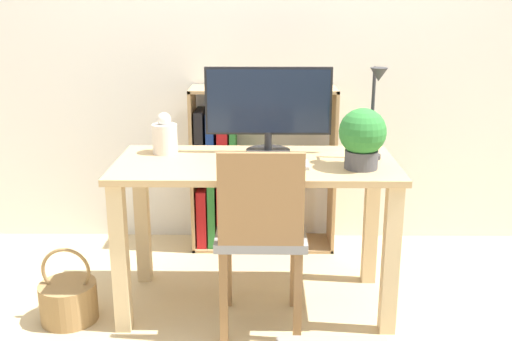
# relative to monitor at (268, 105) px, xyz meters

# --- Properties ---
(ground_plane) EXTENTS (10.00, 10.00, 0.00)m
(ground_plane) POSITION_rel_monitor_xyz_m (-0.06, -0.16, -0.97)
(ground_plane) COLOR #CCB284
(wall_back) EXTENTS (8.00, 0.05, 2.60)m
(wall_back) POSITION_rel_monitor_xyz_m (-0.06, 0.75, 0.33)
(wall_back) COLOR silver
(wall_back) RESTS_ON ground_plane
(desk) EXTENTS (1.32, 0.62, 0.74)m
(desk) POSITION_rel_monitor_xyz_m (-0.06, -0.16, -0.38)
(desk) COLOR tan
(desk) RESTS_ON ground_plane
(monitor) EXTENTS (0.61, 0.22, 0.42)m
(monitor) POSITION_rel_monitor_xyz_m (0.00, 0.00, 0.00)
(monitor) COLOR #232326
(monitor) RESTS_ON desk
(keyboard) EXTENTS (0.30, 0.13, 0.02)m
(keyboard) POSITION_rel_monitor_xyz_m (0.03, -0.25, -0.23)
(keyboard) COLOR #B2B2B7
(keyboard) RESTS_ON desk
(vase) EXTENTS (0.12, 0.12, 0.20)m
(vase) POSITION_rel_monitor_xyz_m (-0.51, -0.01, -0.15)
(vase) COLOR silver
(vase) RESTS_ON desk
(desk_lamp) EXTENTS (0.10, 0.19, 0.44)m
(desk_lamp) POSITION_rel_monitor_xyz_m (0.49, -0.16, 0.03)
(desk_lamp) COLOR #2D2D33
(desk_lamp) RESTS_ON desk
(potted_plant) EXTENTS (0.21, 0.21, 0.27)m
(potted_plant) POSITION_rel_monitor_xyz_m (0.42, -0.27, -0.09)
(potted_plant) COLOR #4C4C51
(potted_plant) RESTS_ON desk
(chair) EXTENTS (0.40, 0.40, 0.87)m
(chair) POSITION_rel_monitor_xyz_m (-0.03, -0.41, -0.49)
(chair) COLOR gray
(chair) RESTS_ON ground_plane
(bookshelf) EXTENTS (0.85, 0.28, 0.97)m
(bookshelf) POSITION_rel_monitor_xyz_m (-0.19, 0.57, -0.50)
(bookshelf) COLOR tan
(bookshelf) RESTS_ON ground_plane
(basket) EXTENTS (0.27, 0.27, 0.37)m
(basket) POSITION_rel_monitor_xyz_m (-0.94, -0.33, -0.87)
(basket) COLOR #997547
(basket) RESTS_ON ground_plane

